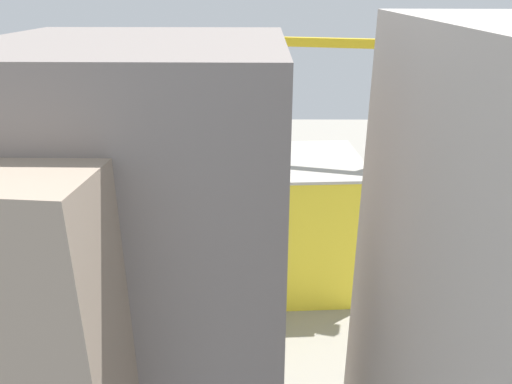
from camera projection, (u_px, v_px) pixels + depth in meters
ground_plane at (245, 206)px, 103.13m from camera, size 150.24×150.24×0.00m
rail_bed at (247, 171)px, 123.00m from camera, size 94.60×20.31×0.01m
street_asphalt at (245, 216)px, 98.74m from camera, size 94.26×14.45×0.01m
track_rails at (247, 171)px, 122.93m from camera, size 93.75×13.89×0.12m
platform_canopy_near at (261, 166)px, 113.92m from camera, size 51.29×7.79×4.52m
platform_canopy_far at (205, 157)px, 120.52m from camera, size 55.99×8.65×4.26m
locomotive at (321, 160)px, 125.35m from camera, size 15.37×3.74×5.24m
passenger_coach at (403, 156)px, 124.77m from camera, size 17.01×4.08×5.92m
parked_car_0 at (313, 220)px, 95.31m from camera, size 4.41×2.20×1.63m
parked_car_1 at (274, 220)px, 95.23m from camera, size 4.31×1.97×1.59m
parked_car_2 at (239, 221)px, 94.94m from camera, size 4.77×1.97×1.71m
parked_car_3 at (205, 219)px, 95.43m from camera, size 4.69×2.18×1.85m
construction_building at (222, 224)px, 73.27m from camera, size 41.54×19.93×19.65m
construction_roof_slab at (220, 162)px, 69.40m from camera, size 42.17×20.57×0.40m
tower_crane at (380, 144)px, 68.41m from camera, size 29.72×9.00×37.11m
box_truck_0 at (201, 228)px, 89.81m from camera, size 8.62×3.63×3.45m
street_tree_0 at (355, 182)px, 101.77m from camera, size 5.32×5.32×8.03m
street_tree_1 at (329, 187)px, 100.63m from camera, size 5.19×5.19×7.44m
street_tree_2 at (248, 187)px, 101.02m from camera, size 4.86×4.86×7.05m
traffic_light at (200, 188)px, 101.60m from camera, size 0.50×0.36×6.27m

